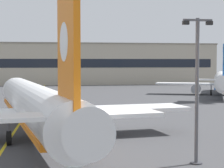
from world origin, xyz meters
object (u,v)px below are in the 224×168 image
object	(u,v)px
airliner_background	(222,81)
apron_lamp_post	(197,88)
airliner_foreground	(35,105)
safety_cone_by_nose_gear	(44,116)

from	to	relation	value
airliner_background	apron_lamp_post	bearing A→B (deg)	-115.56
airliner_foreground	apron_lamp_post	size ratio (longest dim) A/B	3.86
apron_lamp_post	airliner_foreground	bearing A→B (deg)	135.68
airliner_foreground	airliner_background	xyz separation A→B (m)	(41.23, 49.50, -0.19)
airliner_foreground	airliner_background	bearing A→B (deg)	50.21
airliner_background	apron_lamp_post	world-z (taller)	airliner_background
airliner_foreground	safety_cone_by_nose_gear	world-z (taller)	airliner_foreground
airliner_background	apron_lamp_post	size ratio (longest dim) A/B	3.46
safety_cone_by_nose_gear	airliner_background	bearing A→B (deg)	39.57
airliner_background	safety_cone_by_nose_gear	bearing A→B (deg)	-140.43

